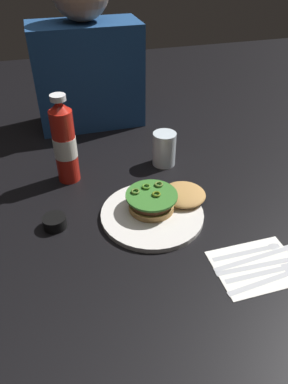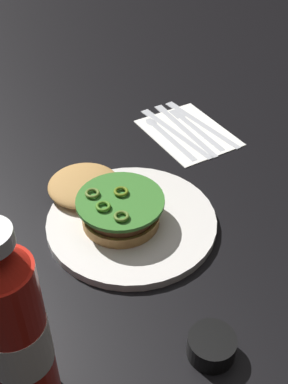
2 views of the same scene
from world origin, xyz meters
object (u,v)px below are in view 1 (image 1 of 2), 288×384
object	(u,v)px
dinner_plate	(152,214)
spoon_utensil	(258,249)
diner_person	(86,60)
ketchup_bottle	(65,143)
fork_utensil	(269,271)
condiment_cup	(55,222)
burger_sandwich	(164,198)
napkin	(256,266)
water_glass	(164,149)
table_knife	(262,255)
butter_knife	(268,263)
steak_knife	(278,276)

from	to	relation	value
dinner_plate	spoon_utensil	world-z (taller)	dinner_plate
diner_person	ketchup_bottle	bearing A→B (deg)	-109.26
ketchup_bottle	fork_utensil	size ratio (longest dim) A/B	1.49
condiment_cup	dinner_plate	bearing A→B (deg)	-6.90
fork_utensil	spoon_utensil	size ratio (longest dim) A/B	1.00
burger_sandwich	napkin	world-z (taller)	burger_sandwich
water_glass	table_knife	world-z (taller)	water_glass
spoon_utensil	diner_person	distance (m)	0.87
water_glass	condiment_cup	xyz separation A→B (m)	(-0.36, -0.21, -0.04)
napkin	diner_person	distance (m)	0.90
water_glass	butter_knife	bearing A→B (deg)	-79.37
ketchup_bottle	condiment_cup	bearing A→B (deg)	-106.37
napkin	diner_person	world-z (taller)	diner_person
ketchup_bottle	water_glass	distance (m)	0.31
dinner_plate	diner_person	world-z (taller)	diner_person
dinner_plate	condiment_cup	bearing A→B (deg)	173.10
dinner_plate	fork_utensil	bearing A→B (deg)	-52.76
butter_knife	spoon_utensil	size ratio (longest dim) A/B	1.25
napkin	table_knife	size ratio (longest dim) A/B	0.87
spoon_utensil	fork_utensil	bearing A→B (deg)	-98.48
fork_utensil	dinner_plate	bearing A→B (deg)	127.24
ketchup_bottle	water_glass	bearing A→B (deg)	0.49
condiment_cup	butter_knife	distance (m)	0.52
water_glass	diner_person	world-z (taller)	diner_person
water_glass	table_knife	bearing A→B (deg)	-78.81
spoon_utensil	table_knife	bearing A→B (deg)	-93.14
fork_utensil	diner_person	size ratio (longest dim) A/B	0.32
ketchup_bottle	fork_utensil	world-z (taller)	ketchup_bottle
steak_knife	butter_knife	xyz separation A→B (m)	(0.00, 0.04, -0.00)
ketchup_bottle	dinner_plate	bearing A→B (deg)	-51.58
spoon_utensil	diner_person	xyz separation A→B (m)	(-0.26, 0.79, 0.23)
steak_knife	spoon_utensil	xyz separation A→B (m)	(0.00, 0.08, 0.00)
fork_utensil	butter_knife	world-z (taller)	same
burger_sandwich	steak_knife	size ratio (longest dim) A/B	1.02
napkin	dinner_plate	bearing A→B (deg)	126.99
dinner_plate	ketchup_bottle	xyz separation A→B (m)	(-0.19, 0.24, 0.12)
ketchup_bottle	condiment_cup	size ratio (longest dim) A/B	4.41
table_knife	diner_person	distance (m)	0.89
dinner_plate	spoon_utensil	distance (m)	0.28
diner_person	napkin	bearing A→B (deg)	-74.46
dinner_plate	water_glass	world-z (taller)	water_glass
butter_knife	diner_person	world-z (taller)	diner_person
fork_utensil	butter_knife	xyz separation A→B (m)	(0.01, 0.02, 0.00)
dinner_plate	diner_person	distance (m)	0.65
burger_sandwich	table_knife	distance (m)	0.28
dinner_plate	fork_utensil	size ratio (longest dim) A/B	1.52
steak_knife	table_knife	bearing A→B (deg)	90.05
burger_sandwich	butter_knife	size ratio (longest dim) A/B	1.02
condiment_cup	butter_knife	bearing A→B (deg)	-30.25
napkin	fork_utensil	xyz separation A→B (m)	(0.02, -0.02, 0.00)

